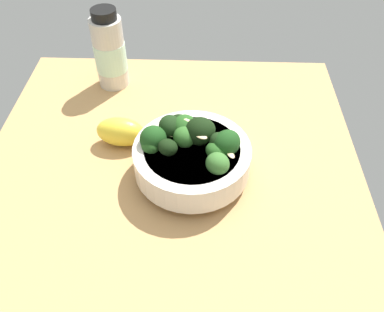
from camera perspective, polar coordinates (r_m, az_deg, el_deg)
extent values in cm
cube|color=tan|center=(65.09, -2.91, -1.96)|extent=(59.66, 59.66, 3.05)
cylinder|color=silver|center=(61.80, 0.00, -2.14)|extent=(9.50, 9.50, 1.41)
cylinder|color=silver|center=(59.75, 0.00, -0.32)|extent=(17.27, 17.27, 4.22)
cylinder|color=beige|center=(58.53, 0.00, 0.84)|extent=(14.02, 14.02, 0.80)
cylinder|color=#589D47|center=(61.19, 1.95, 2.83)|extent=(1.56, 1.84, 1.85)
ellipsoid|color=black|center=(60.08, 1.99, 3.99)|extent=(4.73, 4.12, 3.93)
cylinder|color=#589D47|center=(61.17, -0.90, 2.90)|extent=(1.50, 1.47, 1.22)
ellipsoid|color=#23511C|center=(60.10, -0.92, 4.02)|extent=(5.52, 5.63, 5.21)
cylinder|color=#2F662B|center=(58.53, 3.46, -0.28)|extent=(1.49, 1.30, 1.61)
ellipsoid|color=#23511C|center=(57.43, 3.52, 0.80)|extent=(4.54, 4.68, 3.55)
cylinder|color=#3C7A32|center=(56.60, 3.54, -2.35)|extent=(1.91, 2.04, 1.85)
ellipsoid|color=#386B2B|center=(55.25, 3.62, -1.08)|extent=(5.10, 5.40, 4.53)
cylinder|color=#589D47|center=(58.15, -3.28, 0.13)|extent=(1.29, 1.15, 1.75)
ellipsoid|color=black|center=(57.06, -3.34, 1.22)|extent=(3.61, 3.65, 3.55)
cylinder|color=#4A8F3C|center=(59.01, 4.76, 0.46)|extent=(1.66, 1.56, 1.76)
ellipsoid|color=#194216|center=(57.69, 4.87, 1.79)|extent=(6.68, 5.60, 5.81)
cylinder|color=#3C7A32|center=(60.22, 1.06, 2.12)|extent=(2.15, 2.17, 1.79)
ellipsoid|color=black|center=(58.91, 1.08, 3.49)|extent=(6.81, 5.86, 5.48)
cylinder|color=#4A8F3C|center=(58.79, 3.67, 1.14)|extent=(1.57, 1.66, 1.24)
ellipsoid|color=black|center=(57.88, 3.73, 2.08)|extent=(3.99, 4.39, 3.60)
cylinder|color=#589D47|center=(59.77, -5.73, 0.54)|extent=(1.25, 1.52, 1.48)
ellipsoid|color=#23511C|center=(58.72, -5.83, 1.58)|extent=(3.73, 4.05, 3.15)
cylinder|color=#3C7A32|center=(60.16, -5.37, 1.07)|extent=(1.84, 1.91, 1.76)
ellipsoid|color=#194216|center=(58.83, -5.49, 2.41)|extent=(6.07, 5.94, 5.01)
cylinder|color=#3C7A32|center=(62.54, -1.76, 3.36)|extent=(1.94, 1.85, 1.63)
ellipsoid|color=black|center=(61.39, -1.79, 4.56)|extent=(4.20, 4.22, 3.51)
cylinder|color=#3C7A32|center=(60.72, 5.18, 0.96)|extent=(1.46, 1.66, 1.68)
ellipsoid|color=#194216|center=(59.61, 5.28, 2.05)|extent=(3.51, 4.38, 3.40)
cylinder|color=#589D47|center=(61.69, -3.09, 2.77)|extent=(1.62, 1.70, 2.00)
ellipsoid|color=black|center=(60.39, -3.16, 4.13)|extent=(5.11, 5.45, 4.51)
cylinder|color=#4A8F3C|center=(59.88, -1.04, 1.56)|extent=(1.64, 1.42, 1.49)
ellipsoid|color=#2D6023|center=(58.78, -1.06, 2.69)|extent=(4.86, 5.04, 4.10)
ellipsoid|color=#DBBC84|center=(58.78, -0.51, 4.65)|extent=(2.04, 1.82, 1.22)
ellipsoid|color=#DBBC84|center=(56.50, 5.47, 0.23)|extent=(1.63, 2.06, 0.65)
ellipsoid|color=#DBBC84|center=(59.81, -3.02, 3.49)|extent=(1.94, 1.49, 1.16)
ellipsoid|color=#DBBC84|center=(57.05, 1.31, 2.80)|extent=(2.06, 1.67, 0.38)
ellipsoid|color=yellow|center=(66.50, -10.01, 3.37)|extent=(8.33, 5.04, 4.95)
cylinder|color=beige|center=(78.24, -11.49, 14.04)|extent=(5.72, 5.72, 13.24)
cylinder|color=black|center=(74.70, -12.36, 18.94)|extent=(4.45, 4.45, 1.80)
cylinder|color=silver|center=(78.59, -11.42, 13.61)|extent=(5.84, 5.84, 5.49)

